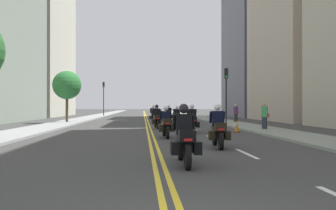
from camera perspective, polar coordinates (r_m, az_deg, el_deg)
ground_plane at (r=51.52m, az=-3.56°, el=-1.89°), size 264.00×264.00×0.00m
sidewalk_left at (r=51.96m, az=-11.54°, el=-1.80°), size 2.73×144.00×0.12m
sidewalk_right at (r=52.08m, az=4.40°, el=-1.80°), size 2.73×144.00×0.12m
centreline_yellow_inner at (r=51.52m, az=-3.70°, el=-1.88°), size 0.12×132.00×0.01m
centreline_yellow_outer at (r=51.52m, az=-3.43°, el=-1.88°), size 0.12×132.00×0.01m
lane_dashes_white at (r=32.70m, az=1.85°, el=-2.87°), size 0.14×56.40×0.01m
building_right_1 at (r=41.89m, az=20.26°, el=15.08°), size 7.70×13.67×25.10m
building_left_2 at (r=60.50m, az=-20.43°, el=11.56°), size 9.58×18.01×27.67m
building_right_2 at (r=55.36m, az=14.01°, el=12.12°), size 7.94×13.41×26.64m
motorcycle_0 at (r=9.45m, az=2.57°, el=-5.59°), size 0.76×2.23×1.60m
motorcycle_1 at (r=13.47m, az=7.87°, el=-3.98°), size 0.78×2.18×1.63m
motorcycle_2 at (r=17.67m, az=-0.33°, el=-3.12°), size 0.78×2.25×1.56m
motorcycle_3 at (r=21.09m, az=3.80°, el=-2.57°), size 0.77×2.16×1.65m
motorcycle_4 at (r=24.87m, az=-1.77°, el=-2.22°), size 0.78×2.23×1.65m
motorcycle_5 at (r=29.65m, az=1.42°, el=-1.88°), size 0.77×2.13×1.58m
motorcycle_6 at (r=33.36m, az=-2.34°, el=-1.66°), size 0.76×2.30×1.63m
motorcycle_7 at (r=37.09m, az=0.13°, el=-1.52°), size 0.78×2.27×1.65m
traffic_cone_0 at (r=21.72m, az=10.74°, el=-3.30°), size 0.36×0.36×0.71m
traffic_light_near at (r=29.34m, az=9.14°, el=2.97°), size 0.28×0.38×4.56m
traffic_light_far at (r=55.10m, az=-10.10°, el=1.88°), size 0.28×0.38×5.14m
pedestrian_0 at (r=23.33m, az=14.96°, el=-1.70°), size 0.49×0.41×1.77m
pedestrian_2 at (r=33.22m, az=10.62°, el=-1.28°), size 0.50×0.28×1.73m
street_tree_1 at (r=34.14m, az=-15.62°, el=3.01°), size 2.58×2.58×4.74m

